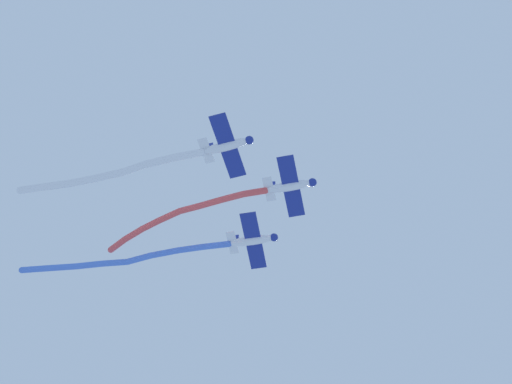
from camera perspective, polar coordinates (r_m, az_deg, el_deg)
airplane_lead at (r=89.41m, az=2.43°, el=0.42°), size 6.66×7.00×1.98m
smoke_trail_lead at (r=92.97m, az=-5.17°, el=-1.62°), size 18.82×9.92×2.33m
airplane_left_wing at (r=93.41m, az=-0.21°, el=-3.39°), size 6.77×6.89×1.98m
smoke_trail_left_wing at (r=95.61m, az=-9.08°, el=-4.63°), size 17.17×18.32×2.16m
airplane_right_wing at (r=87.15m, az=-2.01°, el=3.26°), size 6.40×7.30×1.98m
smoke_trail_right_wing at (r=89.68m, az=-10.18°, el=1.30°), size 16.42×14.36×1.45m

